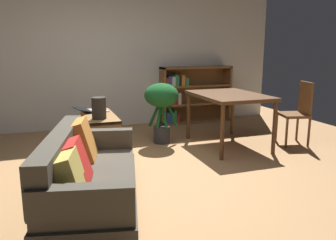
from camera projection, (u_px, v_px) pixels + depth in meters
The scene contains 10 objects.
ground_plane at pixel (144, 175), 4.04m from camera, with size 8.16×8.16×0.00m, color #A87A4C.
back_wall_panel at pixel (103, 54), 6.25m from camera, with size 6.80×0.10×2.70m, color silver.
fabric_couch at pixel (84, 171), 3.21m from camera, with size 1.16×1.93×0.73m.
media_console at pixel (100, 134), 4.80m from camera, with size 0.40×1.15×0.57m.
open_laptop at pixel (92, 110), 4.90m from camera, with size 0.50×0.41×0.08m.
desk_speaker at pixel (99, 108), 4.39m from camera, with size 0.18×0.18×0.28m.
potted_floor_plant at pixel (161, 101), 5.26m from camera, with size 0.52×0.52×0.94m.
dining_table at pixel (229, 99), 5.09m from camera, with size 0.91×1.25×0.79m.
dining_chair_near at pixel (298, 110), 5.22m from camera, with size 0.47×0.50×0.96m.
bookshelf at pixel (190, 95), 6.78m from camera, with size 1.42×0.33×1.10m.
Camera 1 is at (-1.00, -3.69, 1.48)m, focal length 36.68 mm.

